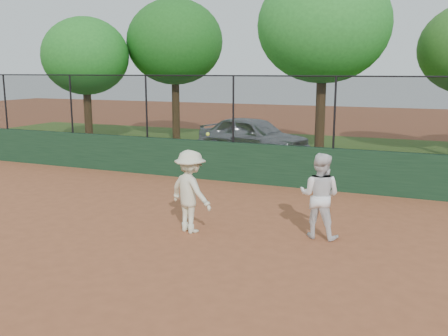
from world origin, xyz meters
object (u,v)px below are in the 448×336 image
at_px(parked_car, 253,136).
at_px(tree_1, 175,42).
at_px(player_main, 190,191).
at_px(tree_2, 324,25).
at_px(player_second, 320,196).
at_px(tree_0, 85,56).

relative_size(parked_car, tree_1, 0.70).
relative_size(player_main, tree_2, 0.30).
distance_m(tree_1, tree_2, 7.65).
bearing_deg(player_second, player_main, 18.98).
distance_m(parked_car, player_second, 9.94).
bearing_deg(tree_0, tree_1, 36.96).
distance_m(parked_car, tree_1, 6.43).
relative_size(parked_car, player_second, 2.65).
height_order(player_second, tree_1, tree_1).
relative_size(player_main, tree_1, 0.33).
relative_size(parked_car, player_main, 2.14).
bearing_deg(tree_2, tree_0, -179.25).
height_order(player_second, tree_2, tree_2).
bearing_deg(tree_2, tree_1, 162.77).
bearing_deg(parked_car, player_main, -153.01).
xyz_separation_m(player_second, tree_2, (-1.91, 8.83, 4.06)).
distance_m(player_main, tree_1, 14.03).
xyz_separation_m(player_main, tree_2, (0.64, 9.51, 4.06)).
height_order(player_main, tree_2, tree_2).
relative_size(player_second, tree_2, 0.25).
xyz_separation_m(parked_car, player_main, (2.01, -9.51, 0.08)).
relative_size(player_second, tree_0, 0.31).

